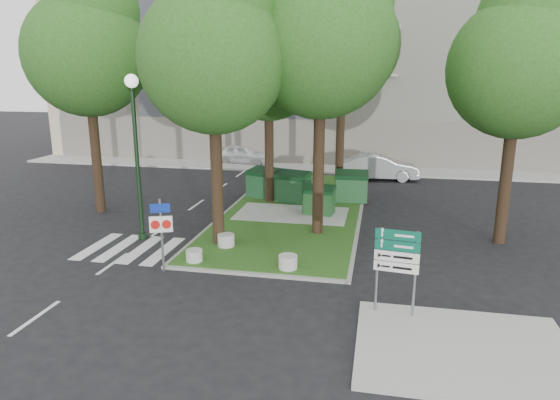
% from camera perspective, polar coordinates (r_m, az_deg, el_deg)
% --- Properties ---
extents(ground, '(120.00, 120.00, 0.00)m').
position_cam_1_polar(ground, '(16.52, -4.74, -8.39)').
color(ground, black).
rests_on(ground, ground).
extents(median_island, '(6.00, 16.00, 0.12)m').
position_cam_1_polar(median_island, '(23.78, 1.78, -1.04)').
color(median_island, '#194012').
rests_on(median_island, ground).
extents(median_kerb, '(6.30, 16.30, 0.10)m').
position_cam_1_polar(median_kerb, '(23.79, 1.78, -1.07)').
color(median_kerb, gray).
rests_on(median_kerb, ground).
extents(sidewalk_corner, '(5.00, 4.00, 0.12)m').
position_cam_1_polar(sidewalk_corner, '(12.95, 20.28, -15.80)').
color(sidewalk_corner, '#999993').
rests_on(sidewalk_corner, ground).
extents(building_sidewalk, '(42.00, 3.00, 0.12)m').
position_cam_1_polar(building_sidewalk, '(33.98, 3.97, 3.62)').
color(building_sidewalk, '#999993').
rests_on(building_sidewalk, ground).
extents(zebra_crossing, '(5.00, 3.00, 0.01)m').
position_cam_1_polar(zebra_crossing, '(19.12, -14.38, -5.57)').
color(zebra_crossing, silver).
rests_on(zebra_crossing, ground).
extents(apartment_building, '(41.00, 12.00, 16.00)m').
position_cam_1_polar(apartment_building, '(40.87, 5.63, 16.57)').
color(apartment_building, tan).
rests_on(apartment_building, ground).
extents(tree_median_near_left, '(5.20, 5.20, 10.53)m').
position_cam_1_polar(tree_median_near_left, '(18.13, -7.37, 17.23)').
color(tree_median_near_left, black).
rests_on(tree_median_near_left, ground).
extents(tree_median_near_right, '(5.60, 5.60, 11.46)m').
position_cam_1_polar(tree_median_near_right, '(19.36, 5.04, 19.08)').
color(tree_median_near_right, black).
rests_on(tree_median_near_right, ground).
extents(tree_median_mid, '(4.80, 4.80, 9.99)m').
position_cam_1_polar(tree_median_mid, '(24.25, -1.06, 15.79)').
color(tree_median_mid, black).
rests_on(tree_median_mid, ground).
extents(tree_median_far, '(5.80, 5.80, 11.93)m').
position_cam_1_polar(tree_median_far, '(26.81, 7.46, 18.41)').
color(tree_median_far, black).
rests_on(tree_median_far, ground).
extents(tree_street_left, '(5.40, 5.40, 11.00)m').
position_cam_1_polar(tree_street_left, '(24.32, -21.06, 16.46)').
color(tree_street_left, black).
rests_on(tree_street_left, ground).
extents(tree_street_right, '(5.00, 5.00, 10.06)m').
position_cam_1_polar(tree_street_right, '(20.23, 25.96, 14.70)').
color(tree_street_right, black).
rests_on(tree_street_right, ground).
extents(dumpster_a, '(1.91, 1.64, 1.50)m').
position_cam_1_polar(dumpster_a, '(25.78, -1.85, 1.95)').
color(dumpster_a, '#0F3A1B').
rests_on(dumpster_a, median_island).
extents(dumpster_b, '(1.88, 1.56, 1.51)m').
position_cam_1_polar(dumpster_b, '(24.88, 1.42, 1.51)').
color(dumpster_b, '#123F1C').
rests_on(dumpster_b, median_island).
extents(dumpster_c, '(1.48, 1.12, 1.29)m').
position_cam_1_polar(dumpster_c, '(22.74, 4.49, -0.03)').
color(dumpster_c, '#103813').
rests_on(dumpster_c, median_island).
extents(dumpster_d, '(1.69, 1.23, 1.51)m').
position_cam_1_polar(dumpster_d, '(25.19, 8.16, 1.54)').
color(dumpster_d, '#15441D').
rests_on(dumpster_d, median_island).
extents(bollard_left, '(0.56, 0.56, 0.40)m').
position_cam_1_polar(bollard_left, '(17.37, -9.78, -6.26)').
color(bollard_left, '#AFB0AA').
rests_on(bollard_left, median_island).
extents(bollard_right, '(0.62, 0.62, 0.45)m').
position_cam_1_polar(bollard_right, '(16.50, 0.91, -7.08)').
color(bollard_right, '#AFAEA9').
rests_on(bollard_right, median_island).
extents(bollard_mid, '(0.63, 0.63, 0.45)m').
position_cam_1_polar(bollard_mid, '(18.66, -6.18, -4.58)').
color(bollard_mid, '#AAA9A4').
rests_on(bollard_mid, median_island).
extents(litter_bin, '(0.37, 0.37, 0.64)m').
position_cam_1_polar(litter_bin, '(27.81, 8.88, 1.86)').
color(litter_bin, gold).
rests_on(litter_bin, median_island).
extents(street_lamp, '(0.50, 0.50, 6.33)m').
position_cam_1_polar(street_lamp, '(19.64, -16.19, 6.79)').
color(street_lamp, black).
rests_on(street_lamp, ground).
extents(traffic_sign_pole, '(0.71, 0.29, 2.46)m').
position_cam_1_polar(traffic_sign_pole, '(16.61, -13.43, -2.84)').
color(traffic_sign_pole, slate).
rests_on(traffic_sign_pole, ground).
extents(directional_sign, '(1.16, 0.21, 2.32)m').
position_cam_1_polar(directional_sign, '(13.47, 13.19, -6.51)').
color(directional_sign, slate).
rests_on(directional_sign, sidewalk_corner).
extents(car_white, '(4.35, 2.21, 1.42)m').
position_cam_1_polar(car_white, '(35.89, -4.22, 5.24)').
color(car_white, white).
rests_on(car_white, ground).
extents(car_silver, '(4.83, 2.00, 1.56)m').
position_cam_1_polar(car_silver, '(31.08, 11.24, 3.71)').
color(car_silver, '#A3A7AB').
rests_on(car_silver, ground).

